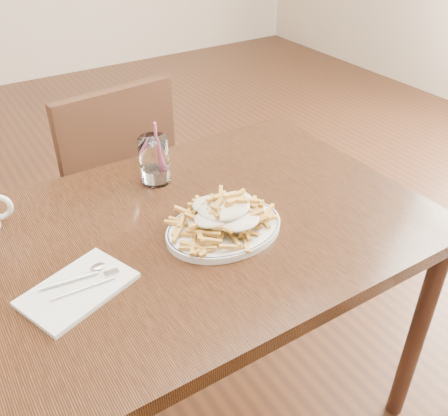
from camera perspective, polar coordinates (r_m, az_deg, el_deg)
floor at (r=1.78m, az=-3.08°, el=-21.91°), size 7.00×7.00×0.00m
table at (r=1.28m, az=-3.99°, el=-4.84°), size 1.20×0.80×0.75m
chair_far at (r=1.90m, az=-12.70°, el=2.74°), size 0.46×0.46×0.91m
fries_plate at (r=1.21m, az=0.00°, el=-2.35°), size 0.36×0.34×0.02m
loaded_fries at (r=1.18m, az=0.00°, el=-0.47°), size 0.29×0.26×0.07m
napkin at (r=1.09m, az=-16.37°, el=-8.90°), size 0.26×0.21×0.01m
cutlery at (r=1.09m, az=-16.54°, el=-8.43°), size 0.17×0.06×0.01m
water_glass at (r=1.40m, az=-7.91°, el=5.12°), size 0.08×0.08×0.18m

